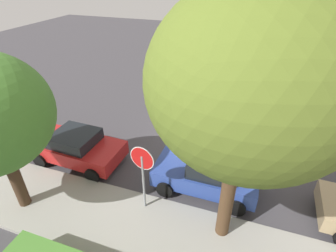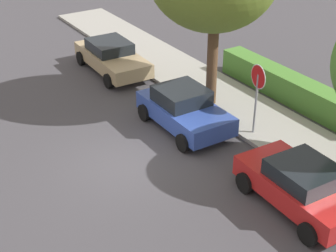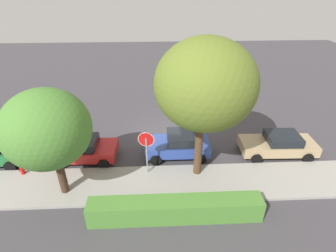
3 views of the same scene
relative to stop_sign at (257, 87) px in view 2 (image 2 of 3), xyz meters
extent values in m
plane|color=#423F44|center=(-0.88, -4.54, -1.87)|extent=(60.00, 60.00, 0.00)
cube|color=#9E9B93|center=(-0.88, 0.90, -1.80)|extent=(32.00, 2.83, 0.14)
cylinder|color=gray|center=(0.00, 0.00, -0.70)|extent=(0.08, 0.08, 2.35)
cylinder|color=white|center=(0.00, 0.00, 0.40)|extent=(0.84, 0.13, 0.85)
cylinder|color=red|center=(0.00, 0.00, 0.40)|extent=(0.79, 0.14, 0.79)
cube|color=#2D479E|center=(-1.76, -1.75, -1.25)|extent=(3.84, 1.89, 0.64)
cube|color=black|center=(-2.00, -1.74, -0.65)|extent=(1.69, 1.65, 0.55)
cylinder|color=black|center=(-0.46, -0.82, -1.55)|extent=(0.64, 0.22, 0.64)
cylinder|color=black|center=(-0.47, -2.69, -1.55)|extent=(0.64, 0.22, 0.64)
cylinder|color=black|center=(-3.06, -0.80, -1.55)|extent=(0.64, 0.22, 0.64)
cylinder|color=black|center=(-3.07, -2.67, -1.55)|extent=(0.64, 0.22, 0.64)
cube|color=red|center=(3.78, -1.55, -1.26)|extent=(3.94, 1.98, 0.63)
cube|color=black|center=(3.84, -1.56, -0.70)|extent=(1.84, 1.69, 0.48)
cylinder|color=black|center=(2.43, -2.43, -1.55)|extent=(0.65, 0.24, 0.64)
cylinder|color=black|center=(2.49, -0.58, -1.55)|extent=(0.65, 0.24, 0.64)
cylinder|color=black|center=(5.06, -2.52, -1.55)|extent=(0.65, 0.24, 0.64)
cube|color=tan|center=(-7.86, -1.53, -1.27)|extent=(4.50, 1.95, 0.61)
cube|color=black|center=(-8.09, -1.53, -0.72)|extent=(1.96, 1.66, 0.48)
cylinder|color=black|center=(-6.32, -0.67, -1.55)|extent=(0.65, 0.24, 0.64)
cylinder|color=black|center=(-6.37, -2.49, -1.55)|extent=(0.65, 0.24, 0.64)
cylinder|color=black|center=(-9.34, -0.58, -1.55)|extent=(0.65, 0.24, 0.64)
cylinder|color=black|center=(-9.39, -2.40, -1.55)|extent=(0.65, 0.24, 0.64)
cylinder|color=#513823|center=(-2.72, 0.14, -0.19)|extent=(0.41, 0.41, 3.36)
cube|color=#4C8433|center=(-1.31, 3.12, -1.34)|extent=(7.72, 0.93, 1.06)
camera|label=1|loc=(-2.85, 5.77, 5.54)|focal=28.00mm
camera|label=2|loc=(11.72, -11.10, 7.31)|focal=55.00mm
camera|label=3|loc=(-0.58, 11.38, 7.63)|focal=28.00mm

